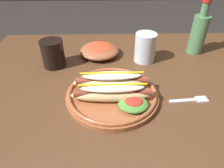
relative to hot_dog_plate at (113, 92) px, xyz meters
The scene contains 7 objects.
dining_table 0.19m from the hot_dog_plate, 56.17° to the left, with size 1.19×0.80×0.74m.
hot_dog_plate is the anchor object (origin of this frame).
fork 0.24m from the hot_dog_plate, ahead, with size 0.12×0.03×0.00m.
soda_cup 0.30m from the hot_dog_plate, 137.54° to the left, with size 0.08×0.08×0.10m, color black.
water_cup 0.27m from the hot_dog_plate, 60.44° to the left, with size 0.08×0.08×0.11m, color silver.
glass_bottle 0.47m from the hot_dog_plate, 39.86° to the left, with size 0.06×0.06×0.22m.
side_bowl 0.29m from the hot_dog_plate, 99.77° to the left, with size 0.16×0.16×0.05m.
Camera 1 is at (-0.09, -0.59, 1.15)m, focal length 32.40 mm.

